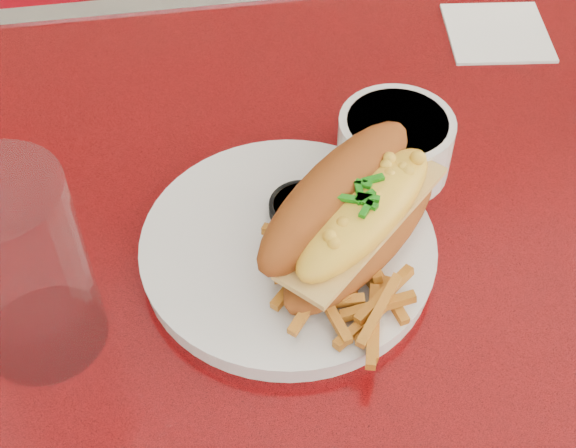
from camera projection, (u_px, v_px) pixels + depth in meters
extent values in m
cube|color=#BB0C0E|center=(546.00, 259.00, 0.68)|extent=(1.20, 0.80, 0.04)
cube|color=maroon|center=(335.00, 120.00, 1.58)|extent=(1.20, 0.50, 0.45)
cylinder|color=silver|center=(288.00, 250.00, 0.65)|extent=(0.24, 0.24, 0.02)
cylinder|color=silver|center=(288.00, 243.00, 0.64)|extent=(0.24, 0.24, 0.00)
ellipsoid|color=#914617|center=(363.00, 234.00, 0.62)|extent=(0.18, 0.17, 0.04)
cube|color=#E0B964|center=(364.00, 221.00, 0.61)|extent=(0.16, 0.15, 0.01)
ellipsoid|color=yellow|center=(365.00, 212.00, 0.61)|extent=(0.15, 0.15, 0.04)
ellipsoid|color=#914617|center=(337.00, 194.00, 0.61)|extent=(0.18, 0.18, 0.07)
cube|color=silver|center=(360.00, 235.00, 0.65)|extent=(0.03, 0.11, 0.00)
cube|color=silver|center=(356.00, 179.00, 0.69)|extent=(0.02, 0.03, 0.00)
cylinder|color=silver|center=(394.00, 145.00, 0.70)|extent=(0.13, 0.13, 0.06)
cylinder|color=black|center=(397.00, 124.00, 0.68)|extent=(0.11, 0.11, 0.01)
cylinder|color=black|center=(302.00, 215.00, 0.67)|extent=(0.07, 0.07, 0.03)
cylinder|color=#DD8450|center=(303.00, 206.00, 0.66)|extent=(0.06, 0.06, 0.01)
cylinder|color=silver|center=(22.00, 270.00, 0.55)|extent=(0.10, 0.10, 0.16)
cube|color=white|center=(497.00, 33.00, 0.85)|extent=(0.12, 0.12, 0.00)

